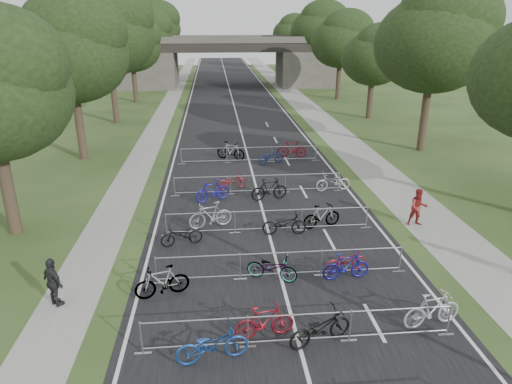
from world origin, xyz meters
The scene contains 43 objects.
road centered at (0.00, 50.00, 0.01)m, with size 11.00×140.00×0.01m, color black.
sidewalk_right centered at (8.00, 50.00, 0.01)m, with size 3.00×140.00×0.01m, color gray.
sidewalk_left centered at (-7.50, 50.00, 0.01)m, with size 2.00×140.00×0.01m, color gray.
lane_markings centered at (0.00, 50.00, 0.00)m, with size 0.12×140.00×0.00m, color silver.
overpass_bridge centered at (0.00, 65.00, 3.53)m, with size 31.00×8.00×7.05m.
tree_left_1 centered at (-11.39, 27.93, 7.30)m, with size 7.56×7.56×11.53m.
tree_right_1 centered at (13.11, 27.93, 7.90)m, with size 8.18×8.18×12.47m.
tree_left_2 centered at (-11.39, 39.93, 8.12)m, with size 8.40×8.40×12.81m.
tree_right_2 centered at (13.11, 39.93, 5.95)m, with size 6.16×6.16×9.39m.
tree_left_3 centered at (-11.39, 51.93, 6.49)m, with size 6.72×6.72×10.25m.
tree_right_3 centered at (13.11, 51.93, 6.92)m, with size 7.17×7.17×10.93m.
tree_left_4 centered at (-11.39, 63.93, 7.30)m, with size 7.56×7.56×11.53m.
tree_right_4 centered at (13.11, 63.93, 7.90)m, with size 8.18×8.18×12.47m.
tree_left_5 centered at (-11.39, 75.93, 8.12)m, with size 8.40×8.40×12.81m.
tree_right_5 centered at (13.11, 75.93, 5.95)m, with size 6.16×6.16×9.39m.
tree_left_6 centered at (-11.39, 87.93, 6.49)m, with size 6.72×6.72×10.25m.
tree_right_6 centered at (13.11, 87.93, 6.92)m, with size 7.17×7.17×10.93m.
barrier_row_2 centered at (0.00, 7.20, 0.55)m, with size 9.70×0.08×1.10m.
barrier_row_3 centered at (0.00, 11.00, 0.55)m, with size 9.70×0.08×1.10m.
barrier_row_4 centered at (0.00, 15.00, 0.55)m, with size 9.70×0.08×1.10m.
barrier_row_5 centered at (0.00, 20.00, 0.55)m, with size 9.70×0.08×1.10m.
barrier_row_6 centered at (0.00, 26.00, 0.55)m, with size 9.70×0.08×1.10m.
bike_8 centered at (-2.58, 6.74, 0.55)m, with size 0.73×2.09×1.10m, color navy.
bike_9 centered at (-1.00, 7.61, 0.56)m, with size 0.52×1.85×1.11m, color maroon.
bike_10 centered at (0.62, 7.19, 0.55)m, with size 0.73×2.08×1.09m, color black.
bike_11 centered at (4.30, 7.67, 0.60)m, with size 0.57×2.00×1.20m, color #B7B6BE.
bike_12 centered at (-4.30, 10.16, 0.58)m, with size 0.54×1.92×1.16m, color #A6A8AE.
bike_13 centered at (-0.36, 10.88, 0.51)m, with size 0.67×1.92×1.01m, color #A6A8AE.
bike_14 centered at (2.39, 10.67, 0.55)m, with size 0.51×1.81×1.09m, color navy.
bike_15 centered at (2.54, 11.25, 0.44)m, with size 0.58×1.67×0.88m, color maroon.
bike_16 centered at (-3.86, 14.00, 0.47)m, with size 0.63×1.81×0.95m, color black.
bike_17 centered at (-2.63, 15.70, 0.62)m, with size 0.59×2.08×1.25m, color #93939A.
bike_18 centered at (0.68, 14.66, 0.52)m, with size 0.70×2.00×1.05m, color black.
bike_19 centered at (2.52, 15.24, 0.57)m, with size 0.54×1.90×1.14m, color #A6A8AE.
bike_20 centered at (-2.54, 19.04, 0.59)m, with size 0.56×1.98×1.19m, color navy.
bike_21 centered at (-1.40, 20.92, 0.45)m, with size 0.60×1.71×0.90m, color maroon.
bike_22 centered at (0.51, 18.97, 0.60)m, with size 0.57×2.00×1.20m, color black.
bike_23 centered at (4.30, 20.03, 0.53)m, with size 0.71×2.02×1.06m, color #A7A9AF.
bike_25 centered at (-1.24, 26.78, 0.63)m, with size 0.59×2.09×1.25m, color #A6A8AE.
bike_26 centered at (1.40, 25.57, 0.49)m, with size 0.65×1.87×0.98m, color navy.
bike_27 centered at (3.12, 27.01, 0.61)m, with size 0.57×2.03×1.22m, color maroon.
pedestrian_b centered at (7.07, 15.08, 0.90)m, with size 0.87×0.68×1.79m, color maroon.
pedestrian_c centered at (-7.84, 9.94, 0.88)m, with size 1.03×0.43×1.76m, color black.
Camera 1 is at (-2.31, -3.81, 9.08)m, focal length 32.00 mm.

